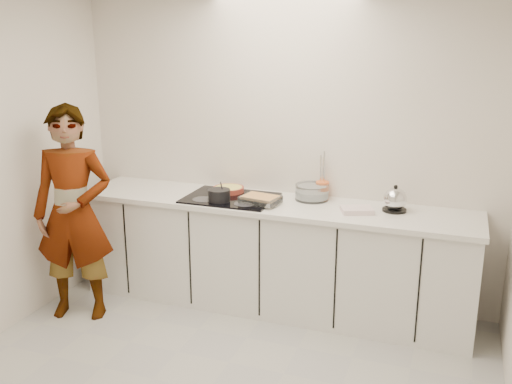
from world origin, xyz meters
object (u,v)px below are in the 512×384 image
(hob, at_px, (230,198))
(baking_dish, at_px, (260,199))
(utensil_crock, at_px, (322,190))
(tart_dish, at_px, (229,189))
(cook, at_px, (74,214))
(mixing_bowl, at_px, (312,193))
(saucepan, at_px, (219,195))
(kettle, at_px, (395,200))

(hob, xyz_separation_m, baking_dish, (0.29, -0.07, 0.04))
(utensil_crock, bearing_deg, tart_dish, -169.58)
(tart_dish, distance_m, cook, 1.26)
(mixing_bowl, bearing_deg, baking_dish, -142.16)
(tart_dish, relative_size, cook, 0.18)
(saucepan, relative_size, kettle, 1.08)
(mixing_bowl, bearing_deg, tart_dish, -175.61)
(tart_dish, height_order, cook, cook)
(mixing_bowl, bearing_deg, utensil_crock, 53.71)
(utensil_crock, bearing_deg, mixing_bowl, -126.29)
(saucepan, xyz_separation_m, kettle, (1.34, 0.25, 0.02))
(saucepan, bearing_deg, utensil_crock, 30.12)
(hob, relative_size, baking_dish, 2.22)
(kettle, bearing_deg, cook, -162.41)
(kettle, xyz_separation_m, cook, (-2.37, -0.75, -0.14))
(mixing_bowl, distance_m, cook, 1.90)
(tart_dish, xyz_separation_m, utensil_crock, (0.77, 0.14, 0.03))
(hob, relative_size, mixing_bowl, 2.11)
(saucepan, relative_size, cook, 0.13)
(baking_dish, distance_m, cook, 1.47)
(kettle, height_order, utensil_crock, kettle)
(saucepan, height_order, baking_dish, saucepan)
(cook, bearing_deg, saucepan, 7.93)
(mixing_bowl, height_order, cook, cook)
(hob, bearing_deg, cook, -148.99)
(kettle, bearing_deg, utensil_crock, 163.96)
(kettle, distance_m, cook, 2.49)
(tart_dish, distance_m, utensil_crock, 0.79)
(tart_dish, bearing_deg, hob, -62.69)
(hob, xyz_separation_m, utensil_crock, (0.70, 0.29, 0.06))
(baking_dish, relative_size, utensil_crock, 2.38)
(saucepan, height_order, kettle, kettle)
(saucepan, relative_size, mixing_bowl, 0.66)
(hob, bearing_deg, saucepan, -104.55)
(tart_dish, height_order, mixing_bowl, mixing_bowl)
(tart_dish, relative_size, baking_dish, 0.94)
(saucepan, height_order, cook, cook)
(saucepan, xyz_separation_m, cook, (-1.03, -0.50, -0.12))
(utensil_crock, bearing_deg, hob, -157.81)
(utensil_crock, bearing_deg, baking_dish, -139.03)
(baking_dish, relative_size, mixing_bowl, 0.95)
(baking_dish, relative_size, cook, 0.19)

